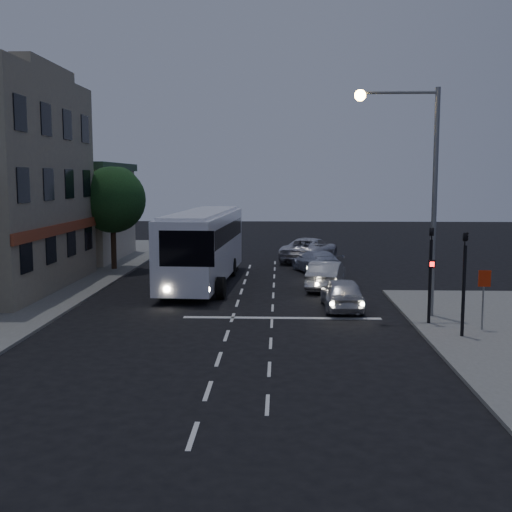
{
  "coord_description": "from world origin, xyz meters",
  "views": [
    {
      "loc": [
        1.88,
        -23.42,
        5.63
      ],
      "look_at": [
        0.85,
        4.65,
        2.2
      ],
      "focal_mm": 45.0,
      "sensor_mm": 36.0,
      "label": 1
    }
  ],
  "objects_px": {
    "tour_bus": "(204,245)",
    "car_sedan_c": "(310,250)",
    "car_sedan_a": "(326,275)",
    "street_tree": "(112,197)",
    "regulatory_sign": "(484,290)",
    "car_sedan_b": "(316,262)",
    "traffic_signal_side": "(464,271)",
    "streetlight": "(418,175)",
    "car_suv": "(342,294)",
    "traffic_signal_main": "(431,263)"
  },
  "relations": [
    {
      "from": "tour_bus",
      "to": "car_sedan_c",
      "type": "xyz_separation_m",
      "value": [
        6.07,
        9.27,
        -1.28
      ]
    },
    {
      "from": "car_sedan_a",
      "to": "street_tree",
      "type": "xyz_separation_m",
      "value": [
        -12.48,
        6.18,
        3.77
      ]
    },
    {
      "from": "car_sedan_c",
      "to": "regulatory_sign",
      "type": "height_order",
      "value": "regulatory_sign"
    },
    {
      "from": "regulatory_sign",
      "to": "street_tree",
      "type": "xyz_separation_m",
      "value": [
        -17.51,
        15.26,
        2.9
      ]
    },
    {
      "from": "tour_bus",
      "to": "regulatory_sign",
      "type": "distance_m",
      "value": 15.62
    },
    {
      "from": "tour_bus",
      "to": "car_sedan_b",
      "type": "relative_size",
      "value": 2.71
    },
    {
      "from": "traffic_signal_side",
      "to": "car_sedan_b",
      "type": "bearing_deg",
      "value": 105.1
    },
    {
      "from": "tour_bus",
      "to": "car_sedan_c",
      "type": "relative_size",
      "value": 2.17
    },
    {
      "from": "streetlight",
      "to": "car_sedan_a",
      "type": "bearing_deg",
      "value": 114.85
    },
    {
      "from": "traffic_signal_side",
      "to": "car_sedan_a",
      "type": "bearing_deg",
      "value": 111.88
    },
    {
      "from": "car_sedan_c",
      "to": "street_tree",
      "type": "height_order",
      "value": "street_tree"
    },
    {
      "from": "tour_bus",
      "to": "streetlight",
      "type": "relative_size",
      "value": 1.42
    },
    {
      "from": "regulatory_sign",
      "to": "streetlight",
      "type": "distance_m",
      "value": 5.18
    },
    {
      "from": "car_suv",
      "to": "car_sedan_b",
      "type": "bearing_deg",
      "value": -88.26
    },
    {
      "from": "car_sedan_c",
      "to": "tour_bus",
      "type": "bearing_deg",
      "value": 76.42
    },
    {
      "from": "car_sedan_c",
      "to": "streetlight",
      "type": "distance_m",
      "value": 18.45
    },
    {
      "from": "traffic_signal_main",
      "to": "tour_bus",
      "type": "bearing_deg",
      "value": 135.42
    },
    {
      "from": "car_sedan_b",
      "to": "streetlight",
      "type": "height_order",
      "value": "streetlight"
    },
    {
      "from": "traffic_signal_side",
      "to": "car_suv",
      "type": "bearing_deg",
      "value": 126.57
    },
    {
      "from": "car_sedan_a",
      "to": "street_tree",
      "type": "distance_m",
      "value": 14.43
    },
    {
      "from": "car_sedan_b",
      "to": "traffic_signal_main",
      "type": "distance_m",
      "value": 14.19
    },
    {
      "from": "tour_bus",
      "to": "traffic_signal_side",
      "type": "bearing_deg",
      "value": -44.85
    },
    {
      "from": "car_sedan_a",
      "to": "traffic_signal_side",
      "type": "height_order",
      "value": "traffic_signal_side"
    },
    {
      "from": "streetlight",
      "to": "regulatory_sign",
      "type": "bearing_deg",
      "value": -51.25
    },
    {
      "from": "car_sedan_c",
      "to": "street_tree",
      "type": "xyz_separation_m",
      "value": [
        -12.14,
        -4.63,
        3.68
      ]
    },
    {
      "from": "car_sedan_b",
      "to": "traffic_signal_side",
      "type": "height_order",
      "value": "traffic_signal_side"
    },
    {
      "from": "traffic_signal_side",
      "to": "streetlight",
      "type": "relative_size",
      "value": 0.46
    },
    {
      "from": "car_sedan_a",
      "to": "traffic_signal_side",
      "type": "xyz_separation_m",
      "value": [
        4.03,
        -10.04,
        1.69
      ]
    },
    {
      "from": "tour_bus",
      "to": "car_sedan_b",
      "type": "bearing_deg",
      "value": 36.04
    },
    {
      "from": "car_sedan_a",
      "to": "streetlight",
      "type": "distance_m",
      "value": 8.87
    },
    {
      "from": "car_suv",
      "to": "car_sedan_a",
      "type": "xyz_separation_m",
      "value": [
        -0.32,
        5.04,
        0.03
      ]
    },
    {
      "from": "car_sedan_c",
      "to": "traffic_signal_side",
      "type": "distance_m",
      "value": 21.36
    },
    {
      "from": "traffic_signal_main",
      "to": "regulatory_sign",
      "type": "relative_size",
      "value": 1.86
    },
    {
      "from": "regulatory_sign",
      "to": "street_tree",
      "type": "distance_m",
      "value": 23.4
    },
    {
      "from": "car_sedan_c",
      "to": "traffic_signal_main",
      "type": "relative_size",
      "value": 1.43
    },
    {
      "from": "tour_bus",
      "to": "car_sedan_a",
      "type": "height_order",
      "value": "tour_bus"
    },
    {
      "from": "tour_bus",
      "to": "traffic_signal_main",
      "type": "bearing_deg",
      "value": -41.47
    },
    {
      "from": "car_sedan_a",
      "to": "traffic_signal_main",
      "type": "xyz_separation_m",
      "value": [
        3.33,
        -8.06,
        1.69
      ]
    },
    {
      "from": "car_sedan_b",
      "to": "streetlight",
      "type": "distance_m",
      "value": 13.61
    },
    {
      "from": "car_sedan_b",
      "to": "streetlight",
      "type": "xyz_separation_m",
      "value": [
        3.26,
        -12.22,
        5.05
      ]
    },
    {
      "from": "car_sedan_c",
      "to": "traffic_signal_main",
      "type": "bearing_deg",
      "value": 120.66
    },
    {
      "from": "car_sedan_c",
      "to": "streetlight",
      "type": "xyz_separation_m",
      "value": [
        3.41,
        -17.45,
        4.92
      ]
    },
    {
      "from": "car_sedan_a",
      "to": "regulatory_sign",
      "type": "bearing_deg",
      "value": 130.24
    },
    {
      "from": "car_suv",
      "to": "traffic_signal_side",
      "type": "xyz_separation_m",
      "value": [
        3.71,
        -5.0,
        1.72
      ]
    },
    {
      "from": "traffic_signal_main",
      "to": "traffic_signal_side",
      "type": "distance_m",
      "value": 2.1
    },
    {
      "from": "regulatory_sign",
      "to": "streetlight",
      "type": "height_order",
      "value": "streetlight"
    },
    {
      "from": "car_suv",
      "to": "car_sedan_a",
      "type": "bearing_deg",
      "value": -87.33
    },
    {
      "from": "car_sedan_c",
      "to": "traffic_signal_side",
      "type": "bearing_deg",
      "value": 121.49
    },
    {
      "from": "car_suv",
      "to": "car_sedan_a",
      "type": "height_order",
      "value": "car_sedan_a"
    },
    {
      "from": "car_sedan_b",
      "to": "regulatory_sign",
      "type": "relative_size",
      "value": 2.14
    }
  ]
}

